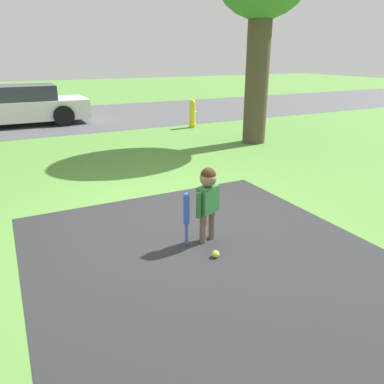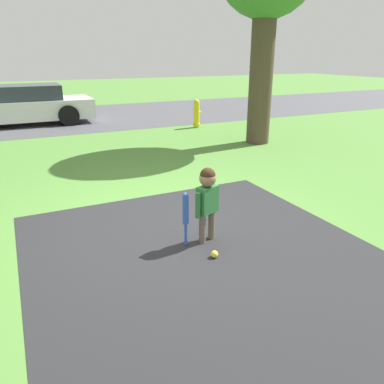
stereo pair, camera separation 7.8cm
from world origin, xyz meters
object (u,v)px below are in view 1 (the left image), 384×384
Objects in this scene: child at (208,194)px; fire_hydrant at (192,114)px; parked_car at (14,106)px; sports_ball at (216,254)px; baseball_bat at (186,212)px.

fire_hydrant is at bearing 45.04° from child.
sports_ball is at bearing 99.10° from parked_car.
parked_car is at bearing 97.78° from baseball_bat.
child is 0.20× the size of parked_car.
child is at bearing 100.10° from parked_car.
child reaches higher than sports_ball.
baseball_bat is (-0.27, 0.00, -0.16)m from child.
child is at bearing 74.10° from sports_ball.
sports_ball is 0.02× the size of parked_car.
fire_hydrant is at bearing 65.00° from sports_ball.
child is 9.49m from parked_car.
child is 1.09× the size of fire_hydrant.
child is at bearing -0.96° from baseball_bat.
baseball_bat is at bearing 112.34° from sports_ball.
baseball_bat is 0.57m from sports_ball.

